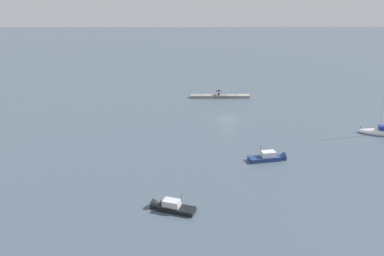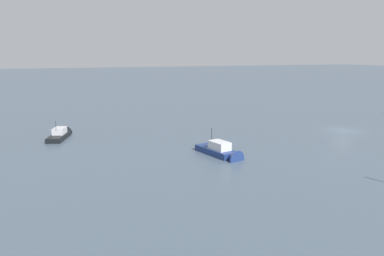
{
  "view_description": "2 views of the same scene",
  "coord_description": "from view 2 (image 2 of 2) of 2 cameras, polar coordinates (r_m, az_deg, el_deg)",
  "views": [
    {
      "loc": [
        7.3,
        72.85,
        23.3
      ],
      "look_at": [
        7.04,
        12.8,
        2.52
      ],
      "focal_mm": 35.38,
      "sensor_mm": 36.0,
      "label": 1
    },
    {
      "loc": [
        -35.24,
        36.19,
        9.8
      ],
      "look_at": [
        0.45,
        21.32,
        1.92
      ],
      "focal_mm": 33.79,
      "sensor_mm": 36.0,
      "label": 2
    }
  ],
  "objects": [
    {
      "name": "motorboat_navy_far",
      "position": [
        35.64,
        4.71,
        -3.92
      ],
      "size": [
        5.89,
        2.87,
        3.17
      ],
      "rotation": [
        0.0,
        0.0,
        1.78
      ],
      "color": "navy",
      "rests_on": "ground_plane"
    },
    {
      "name": "ground_plane",
      "position": [
        51.46,
        22.69,
        -0.36
      ],
      "size": [
        500.0,
        500.0,
        0.0
      ],
      "primitive_type": "plane",
      "color": "#475666"
    },
    {
      "name": "motorboat_black_mid",
      "position": [
        46.05,
        -20.01,
        -1.08
      ],
      "size": [
        5.45,
        3.26,
        2.93
      ],
      "rotation": [
        0.0,
        0.0,
        4.37
      ],
      "color": "black",
      "rests_on": "ground_plane"
    }
  ]
}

